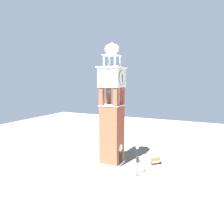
{
  "coord_description": "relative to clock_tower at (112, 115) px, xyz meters",
  "views": [
    {
      "loc": [
        -26.97,
        -12.93,
        11.76
      ],
      "look_at": [
        0.0,
        0.0,
        7.54
      ],
      "focal_mm": 35.08,
      "sensor_mm": 36.0,
      "label": 1
    }
  ],
  "objects": [
    {
      "name": "ground",
      "position": [
        0.0,
        0.0,
        -7.13
      ],
      "size": [
        80.0,
        80.0,
        0.0
      ],
      "primitive_type": "plane",
      "color": "gray"
    },
    {
      "name": "clock_tower",
      "position": [
        0.0,
        0.0,
        0.0
      ],
      "size": [
        3.27,
        3.27,
        16.9
      ],
      "color": "brown",
      "rests_on": "ground"
    },
    {
      "name": "park_bench",
      "position": [
        2.65,
        -5.7,
        -6.65
      ],
      "size": [
        1.44,
        1.45,
        0.95
      ],
      "color": "brown",
      "rests_on": "ground"
    },
    {
      "name": "lamp_post",
      "position": [
        -2.38,
        -4.57,
        -4.43
      ],
      "size": [
        0.36,
        0.36,
        3.89
      ],
      "color": "black",
      "rests_on": "ground"
    },
    {
      "name": "trash_bin",
      "position": [
        2.33,
        -3.04,
        -6.73
      ],
      "size": [
        0.52,
        0.52,
        0.8
      ],
      "primitive_type": "cylinder",
      "color": "#2D2D33",
      "rests_on": "ground"
    },
    {
      "name": "shrub_near_entry",
      "position": [
        1.99,
        1.18,
        -6.79
      ],
      "size": [
        1.22,
        1.22,
        0.68
      ],
      "primitive_type": "ellipsoid",
      "color": "#234C28",
      "rests_on": "ground"
    }
  ]
}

